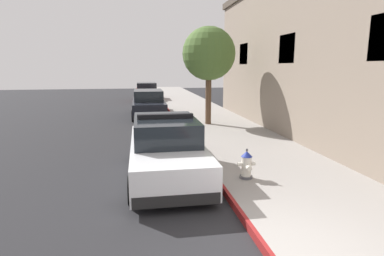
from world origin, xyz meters
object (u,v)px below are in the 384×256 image
(parked_car_silver_ahead, at_px, (149,104))
(street_tree, at_px, (209,54))
(parked_car_dark_far, at_px, (147,92))
(police_cruiser, at_px, (166,149))
(fire_hydrant, at_px, (247,165))

(parked_car_silver_ahead, bearing_deg, street_tree, -54.86)
(parked_car_silver_ahead, bearing_deg, parked_car_dark_far, 89.20)
(police_cruiser, bearing_deg, parked_car_dark_far, 90.01)
(parked_car_dark_far, distance_m, street_tree, 13.56)
(police_cruiser, height_order, fire_hydrant, police_cruiser)
(parked_car_dark_far, height_order, fire_hydrant, parked_car_dark_far)
(parked_car_silver_ahead, relative_size, parked_car_dark_far, 1.00)
(street_tree, bearing_deg, parked_car_dark_far, 101.44)
(police_cruiser, bearing_deg, street_tree, 68.34)
(parked_car_dark_far, bearing_deg, street_tree, -78.56)
(police_cruiser, relative_size, parked_car_silver_ahead, 1.00)
(police_cruiser, xyz_separation_m, parked_car_dark_far, (-0.00, 19.63, -0.00))
(police_cruiser, bearing_deg, fire_hydrant, -28.34)
(police_cruiser, height_order, parked_car_silver_ahead, police_cruiser)
(police_cruiser, height_order, parked_car_dark_far, police_cruiser)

